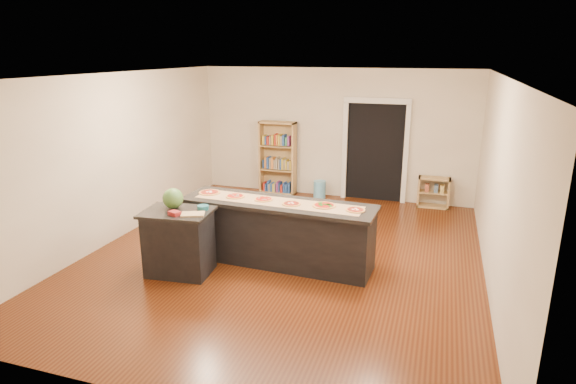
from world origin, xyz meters
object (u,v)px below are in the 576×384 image
(low_shelf, at_px, (433,192))
(bookshelf, at_px, (278,158))
(kitchen_island, at_px, (278,232))
(waste_bin, at_px, (320,189))
(watermelon, at_px, (173,198))
(side_counter, at_px, (179,242))

(low_shelf, bearing_deg, bookshelf, -179.84)
(kitchen_island, relative_size, low_shelf, 4.63)
(bookshelf, relative_size, waste_bin, 4.24)
(kitchen_island, height_order, watermelon, watermelon)
(side_counter, bearing_deg, kitchen_island, 26.61)
(side_counter, height_order, watermelon, watermelon)
(waste_bin, bearing_deg, kitchen_island, -86.30)
(side_counter, bearing_deg, bookshelf, 84.26)
(waste_bin, bearing_deg, bookshelf, 175.20)
(waste_bin, bearing_deg, low_shelf, 2.23)
(side_counter, distance_m, watermelon, 0.64)
(kitchen_island, xyz_separation_m, waste_bin, (-0.23, 3.48, -0.30))
(kitchen_island, distance_m, waste_bin, 3.50)
(kitchen_island, bearing_deg, watermelon, -150.08)
(bookshelf, bearing_deg, kitchen_island, -70.94)
(side_counter, xyz_separation_m, watermelon, (-0.11, 0.09, 0.62))
(bookshelf, height_order, waste_bin, bookshelf)
(kitchen_island, height_order, side_counter, kitchen_island)
(kitchen_island, distance_m, watermelon, 1.63)
(kitchen_island, xyz_separation_m, low_shelf, (2.18, 3.58, -0.17))
(low_shelf, distance_m, waste_bin, 2.41)
(kitchen_island, relative_size, waste_bin, 7.63)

